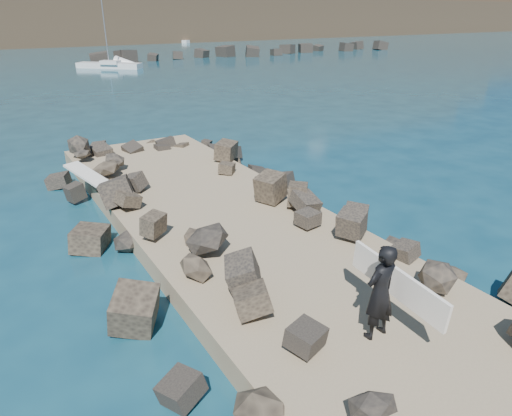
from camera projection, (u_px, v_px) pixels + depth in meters
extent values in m
plane|color=#0F384C|center=(239.00, 242.00, 14.02)|extent=(800.00, 800.00, 0.00)
cube|color=#8C7759|center=(275.00, 261.00, 12.33)|extent=(6.00, 26.00, 0.60)
cube|color=black|center=(167.00, 276.00, 11.25)|extent=(2.60, 22.00, 1.00)
cube|color=black|center=(345.00, 224.00, 14.04)|extent=(2.60, 22.00, 1.00)
cube|color=black|center=(259.00, 51.00, 73.62)|extent=(52.00, 4.00, 1.20)
cube|color=white|center=(91.00, 180.00, 16.11)|extent=(1.45, 2.45, 0.08)
imported|color=black|center=(380.00, 292.00, 8.67)|extent=(0.76, 0.53, 2.00)
cube|color=white|center=(397.00, 283.00, 8.86)|extent=(0.16, 2.48, 0.78)
cube|color=silver|center=(178.00, 42.00, 102.95)|extent=(3.87, 5.51, 0.80)
cylinder|color=gray|center=(177.00, 25.00, 101.58)|extent=(0.12, 0.12, 6.20)
cube|color=silver|center=(179.00, 39.00, 102.29)|extent=(1.57, 1.82, 0.44)
cube|color=silver|center=(109.00, 66.00, 56.88)|extent=(7.22, 6.85, 0.80)
cylinder|color=gray|center=(104.00, 24.00, 54.96)|extent=(0.12, 0.12, 8.98)
cube|color=silver|center=(110.00, 62.00, 56.16)|extent=(2.57, 2.51, 0.44)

